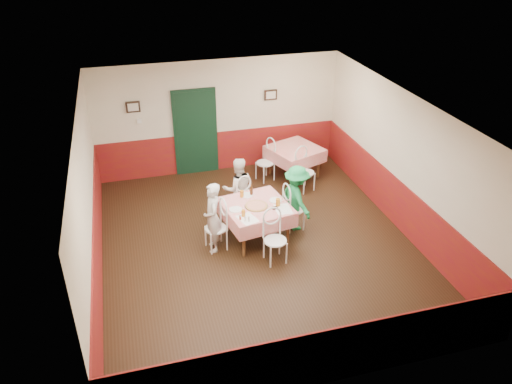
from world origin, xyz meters
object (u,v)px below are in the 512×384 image
object	(u,v)px
pizza	(256,206)
glass_b	(278,202)
diner_far	(238,188)
main_table	(256,222)
chair_near	(275,241)
chair_left	(216,228)
chair_second_b	(305,173)
second_table	(294,162)
chair_far	(239,199)
diner_right	(296,198)
wallet	(275,208)
chair_right	(294,209)
glass_c	(242,194)
chair_second_a	(265,163)
glass_a	(243,213)
beer_bottle	(251,190)
diner_left	(213,218)

from	to	relation	value
pizza	glass_b	bearing A→B (deg)	-11.99
pizza	diner_far	world-z (taller)	diner_far
main_table	chair_near	distance (m)	0.85
chair_left	chair_near	distance (m)	1.20
chair_second_b	glass_b	distance (m)	2.19
second_table	chair_second_b	distance (m)	0.75
chair_far	glass_b	xyz separation A→B (m)	(0.54, -0.98, 0.39)
diner_far	diner_right	xyz separation A→B (m)	(1.03, -0.74, 0.02)
second_table	wallet	world-z (taller)	wallet
chair_right	glass_c	world-z (taller)	glass_c
wallet	chair_right	bearing A→B (deg)	25.16
chair_second_b	chair_near	bearing A→B (deg)	-141.76
chair_left	chair_second_a	size ratio (longest dim) A/B	1.00
chair_far	glass_c	distance (m)	0.60
chair_right	wallet	bearing A→B (deg)	117.92
chair_right	diner_far	xyz separation A→B (m)	(-0.98, 0.75, 0.23)
chair_second_a	glass_a	bearing A→B (deg)	-44.75
second_table	chair_second_b	size ratio (longest dim) A/B	1.24
chair_right	diner_right	size ratio (longest dim) A/B	0.64
chair_left	beer_bottle	distance (m)	1.10
chair_near	glass_b	size ratio (longest dim) A/B	5.89
pizza	glass_a	size ratio (longest dim) A/B	3.30
chair_far	diner_right	bearing A→B (deg)	124.91
chair_second_a	diner_left	world-z (taller)	diner_left
chair_left	diner_right	world-z (taller)	diner_right
main_table	glass_a	world-z (taller)	glass_a
chair_second_a	glass_c	world-z (taller)	glass_c
diner_left	diner_far	size ratio (longest dim) A/B	1.04
wallet	chair_second_b	bearing A→B (deg)	45.05
chair_near	diner_far	bearing A→B (deg)	92.97
chair_right	chair_near	size ratio (longest dim) A/B	1.00
second_table	chair_left	bearing A→B (deg)	-134.57
main_table	chair_right	distance (m)	0.85
chair_second_b	wallet	bearing A→B (deg)	-146.03
glass_b	diner_far	xyz separation A→B (m)	(-0.55, 1.03, -0.15)
diner_left	diner_far	world-z (taller)	diner_left
chair_far	wallet	world-z (taller)	chair_far
second_table	beer_bottle	world-z (taller)	beer_bottle
pizza	glass_a	distance (m)	0.44
chair_left	chair_far	distance (m)	1.20
chair_left	chair_second_b	size ratio (longest dim) A/B	1.00
second_table	chair_near	size ratio (longest dim) A/B	1.24
chair_left	glass_c	distance (m)	0.92
glass_a	chair_far	bearing A→B (deg)	80.35
chair_right	glass_b	world-z (taller)	glass_b
main_table	chair_second_b	size ratio (longest dim) A/B	1.36
glass_c	glass_a	bearing A→B (deg)	-101.87
wallet	diner_far	distance (m)	1.21
beer_bottle	chair_far	bearing A→B (deg)	109.90
chair_second_a	pizza	xyz separation A→B (m)	(-0.89, -2.43, 0.32)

